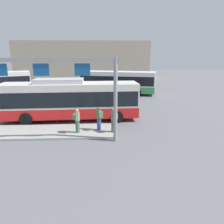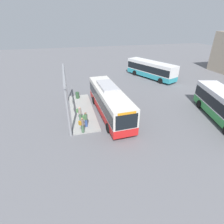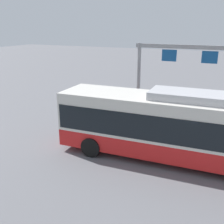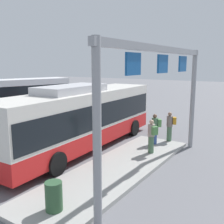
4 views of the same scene
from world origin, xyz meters
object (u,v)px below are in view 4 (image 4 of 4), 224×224
object	(u,v)px
person_waiting_near	(170,126)
trash_bin	(54,196)
person_boarding	(155,128)
person_waiting_mid	(152,135)
bus_main	(82,115)
bus_background_right	(15,94)

from	to	relation	value
person_waiting_near	trash_bin	xyz separation A→B (m)	(-8.83, 0.26, -0.44)
person_boarding	person_waiting_mid	size ratio (longest dim) A/B	1.00
bus_main	person_waiting_mid	xyz separation A→B (m)	(0.91, -3.60, -0.76)
bus_background_right	person_boarding	bearing A→B (deg)	96.06
person_boarding	person_waiting_mid	world-z (taller)	same
person_waiting_mid	bus_background_right	bearing A→B (deg)	13.30
bus_main	trash_bin	world-z (taller)	bus_main
bus_main	person_boarding	size ratio (longest dim) A/B	6.72
bus_main	person_boarding	distance (m)	4.02
person_boarding	person_waiting_mid	xyz separation A→B (m)	(-1.48, -0.47, 0.00)
bus_background_right	person_waiting_mid	size ratio (longest dim) A/B	6.27
bus_main	person_waiting_mid	size ratio (longest dim) A/B	6.72
person_waiting_mid	person_boarding	bearing A→B (deg)	-44.91
person_waiting_near	trash_bin	size ratio (longest dim) A/B	1.86
person_waiting_near	bus_main	bearing A→B (deg)	14.36
bus_background_right	person_waiting_mid	xyz separation A→B (m)	(-3.94, -15.57, -0.73)
person_waiting_mid	trash_bin	world-z (taller)	person_waiting_mid
bus_background_right	trash_bin	xyz separation A→B (m)	(-10.29, -15.32, -1.17)
person_boarding	trash_bin	size ratio (longest dim) A/B	1.86
person_boarding	bus_main	bearing A→B (deg)	9.09
bus_main	trash_bin	distance (m)	6.50
bus_main	trash_bin	bearing A→B (deg)	-150.56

